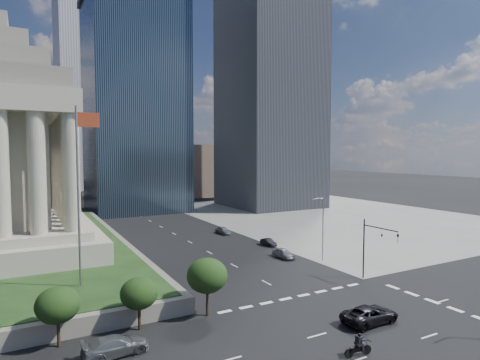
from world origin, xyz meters
TOP-DOWN VIEW (x-y plane):
  - ground at (0.00, 100.00)m, footprint 500.00×500.00m
  - sidewalk_ne at (46.00, 60.00)m, footprint 68.00×90.00m
  - flagpole at (-21.83, 24.00)m, footprint 2.52×0.24m
  - midrise_glass at (2.00, 95.00)m, footprint 26.00×26.00m
  - highrise_ne at (42.00, 85.00)m, footprint 26.00×28.00m
  - building_filler_ne at (32.00, 130.00)m, footprint 20.00×30.00m
  - building_filler_nw at (-30.00, 130.00)m, footprint 24.00×30.00m
  - traffic_signal_ne at (12.50, 13.70)m, footprint 0.30×5.74m
  - street_lamp_north at (13.33, 25.00)m, footprint 2.13×0.22m
  - pickup_truck at (2.38, 4.69)m, footprint 6.11×2.86m
  - suv_grey at (-20.94, 10.17)m, footprint 5.63×2.58m
  - parked_sedan_near at (9.00, 29.16)m, footprint 4.53×1.86m
  - parked_sedan_mid at (11.50, 37.55)m, footprint 3.78×1.33m
  - parked_sedan_far at (9.00, 51.04)m, footprint 4.45×2.05m
  - motorcycle_trail at (-3.44, 0.44)m, footprint 2.66×1.04m

SIDE VIEW (x-z plane):
  - ground at x=0.00m, z-range 0.00..0.00m
  - sidewalk_ne at x=46.00m, z-range 0.00..0.03m
  - parked_sedan_mid at x=11.50m, z-range 0.00..1.24m
  - parked_sedan_far at x=9.00m, z-range 0.00..1.48m
  - parked_sedan_near at x=9.00m, z-range 0.00..1.54m
  - suv_grey at x=-20.94m, z-range 0.00..1.60m
  - pickup_truck at x=2.38m, z-range 0.00..1.69m
  - motorcycle_trail at x=-3.44m, z-range 0.00..1.93m
  - traffic_signal_ne at x=12.50m, z-range 1.25..9.25m
  - street_lamp_north at x=13.33m, z-range 0.66..10.66m
  - building_filler_ne at x=32.00m, z-range 0.00..20.00m
  - flagpole at x=-21.83m, z-range 3.11..23.11m
  - building_filler_nw at x=-30.00m, z-range 0.00..28.00m
  - midrise_glass at x=2.00m, z-range 0.00..60.00m
  - highrise_ne at x=42.00m, z-range 0.00..100.00m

